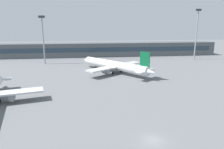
{
  "coord_description": "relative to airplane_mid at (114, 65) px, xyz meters",
  "views": [
    {
      "loc": [
        -11.94,
        -33.17,
        20.82
      ],
      "look_at": [
        -2.47,
        40.0,
        3.0
      ],
      "focal_mm": 33.37,
      "sensor_mm": 36.0,
      "label": 1
    }
  ],
  "objects": [
    {
      "name": "airplane_mid",
      "position": [
        0.0,
        0.0,
        0.0
      ],
      "size": [
        29.75,
        36.07,
        10.68
      ],
      "color": "silver",
      "rests_on": "ground_plane"
    },
    {
      "name": "floodlight_tower_west",
      "position": [
        -33.98,
        25.28,
        11.38
      ],
      "size": [
        3.2,
        0.8,
        25.24
      ],
      "color": "gray",
      "rests_on": "ground_plane"
    },
    {
      "name": "terminal_building",
      "position": [
        -0.31,
        49.69,
        1.25
      ],
      "size": [
        152.3,
        12.13,
        9.0
      ],
      "color": "#4C5156",
      "rests_on": "ground_plane"
    },
    {
      "name": "floodlight_tower_east",
      "position": [
        53.56,
        28.86,
        13.6
      ],
      "size": [
        3.2,
        0.8,
        29.56
      ],
      "color": "gray",
      "rests_on": "ground_plane"
    },
    {
      "name": "ground_plane",
      "position": [
        -0.31,
        -16.11,
        -3.26
      ],
      "size": [
        400.0,
        400.0,
        0.0
      ],
      "primitive_type": "plane",
      "color": "slate"
    }
  ]
}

